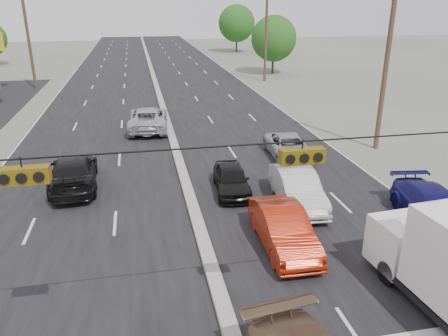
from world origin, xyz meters
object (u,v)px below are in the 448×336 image
(utility_pole_right_c, at_px, (266,35))
(utility_pole_right_b, at_px, (386,66))
(queue_car_a, at_px, (231,179))
(tree_right_far, at_px, (237,23))
(red_sedan, at_px, (283,229))
(utility_pole_left_c, at_px, (28,39))
(queue_car_d, at_px, (435,209))
(oncoming_near, at_px, (74,172))
(oncoming_far, at_px, (148,119))
(tree_right_mid, at_px, (274,38))
(queue_car_b, at_px, (297,189))
(queue_car_c, at_px, (289,147))

(utility_pole_right_c, bearing_deg, utility_pole_right_b, -90.00)
(utility_pole_right_b, xyz_separation_m, queue_car_a, (-10.41, -4.82, -4.44))
(tree_right_far, xyz_separation_m, red_sedan, (-13.08, -65.19, -4.19))
(utility_pole_left_c, relative_size, utility_pole_right_c, 1.00)
(utility_pole_left_c, relative_size, queue_car_d, 1.95)
(oncoming_near, bearing_deg, oncoming_far, -115.82)
(utility_pole_right_b, xyz_separation_m, oncoming_near, (-17.98, -2.67, -4.31))
(tree_right_mid, height_order, queue_car_b, tree_right_mid)
(utility_pole_right_b, bearing_deg, oncoming_near, -171.55)
(utility_pole_right_c, bearing_deg, queue_car_a, -109.24)
(utility_pole_right_b, height_order, queue_car_d, utility_pole_right_b)
(utility_pole_left_c, height_order, utility_pole_right_b, same)
(utility_pole_right_c, height_order, red_sedan, utility_pole_right_c)
(tree_right_far, bearing_deg, oncoming_far, -110.05)
(utility_pole_right_b, bearing_deg, queue_car_a, -155.14)
(utility_pole_right_b, height_order, oncoming_far, utility_pole_right_b)
(queue_car_c, height_order, queue_car_d, queue_car_d)
(oncoming_near, bearing_deg, tree_right_far, -114.00)
(utility_pole_right_b, relative_size, queue_car_b, 2.08)
(tree_right_mid, height_order, queue_car_d, tree_right_mid)
(tree_right_mid, bearing_deg, utility_pole_left_c, -169.70)
(red_sedan, xyz_separation_m, queue_car_a, (-0.83, 5.36, -0.10))
(queue_car_a, distance_m, oncoming_far, 12.48)
(queue_car_c, bearing_deg, tree_right_far, 82.84)
(tree_right_mid, height_order, tree_right_far, tree_right_far)
(tree_right_mid, distance_m, queue_car_b, 38.36)
(queue_car_b, xyz_separation_m, queue_car_d, (4.88, -2.96, -0.05))
(utility_pole_right_c, bearing_deg, utility_pole_left_c, 180.00)
(utility_pole_left_c, height_order, utility_pole_right_c, same)
(queue_car_a, bearing_deg, queue_car_b, -32.09)
(red_sedan, bearing_deg, tree_right_mid, 74.00)
(tree_right_mid, relative_size, tree_right_far, 0.88)
(utility_pole_right_c, distance_m, queue_car_a, 31.90)
(queue_car_b, relative_size, oncoming_near, 0.88)
(utility_pole_left_c, height_order, oncoming_near, utility_pole_left_c)
(utility_pole_right_c, relative_size, queue_car_b, 2.08)
(queue_car_a, distance_m, queue_car_d, 8.98)
(utility_pole_right_c, distance_m, tree_right_far, 30.20)
(utility_pole_left_c, distance_m, queue_car_d, 41.41)
(queue_car_a, height_order, oncoming_far, oncoming_far)
(utility_pole_right_b, distance_m, tree_right_far, 55.11)
(queue_car_c, relative_size, oncoming_far, 0.81)
(utility_pole_right_b, distance_m, oncoming_far, 16.26)
(utility_pole_left_c, xyz_separation_m, oncoming_near, (7.02, -27.67, -4.31))
(oncoming_far, bearing_deg, queue_car_a, 110.44)
(utility_pole_left_c, distance_m, tree_right_mid, 27.96)
(tree_right_far, distance_m, oncoming_far, 51.11)
(utility_pole_right_b, height_order, red_sedan, utility_pole_right_b)
(tree_right_far, relative_size, oncoming_far, 1.39)
(utility_pole_right_c, xyz_separation_m, tree_right_far, (3.50, 30.00, -0.15))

